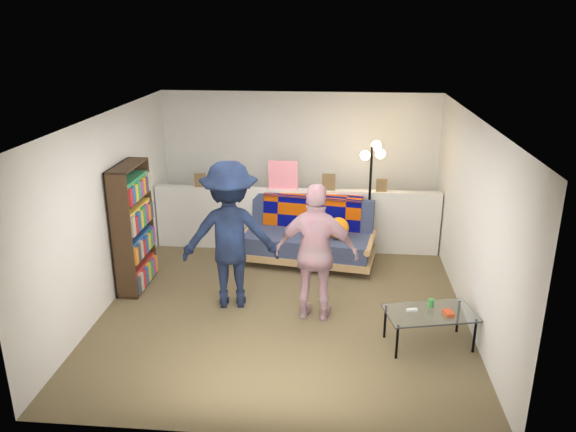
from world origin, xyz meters
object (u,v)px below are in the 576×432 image
object	(u,v)px
futon_sofa	(309,236)
person_right	(317,253)
floor_lamp	(372,176)
coffee_table	(431,314)
person_left	(230,235)
bookshelf	(133,231)

from	to	relation	value
futon_sofa	person_right	distance (m)	1.78
floor_lamp	person_right	distance (m)	2.18
futon_sofa	person_right	world-z (taller)	person_right
coffee_table	person_left	size ratio (longest dim) A/B	0.57
bookshelf	person_left	xyz separation A→B (m)	(1.40, -0.40, 0.14)
futon_sofa	bookshelf	world-z (taller)	bookshelf
futon_sofa	coffee_table	distance (m)	2.66
person_left	person_right	world-z (taller)	person_left
futon_sofa	bookshelf	size ratio (longest dim) A/B	1.22
bookshelf	coffee_table	size ratio (longest dim) A/B	1.59
futon_sofa	floor_lamp	bearing A→B (deg)	18.20
futon_sofa	person_left	xyz separation A→B (m)	(-0.92, -1.44, 0.55)
bookshelf	person_right	distance (m)	2.58
bookshelf	floor_lamp	bearing A→B (deg)	22.61
coffee_table	floor_lamp	distance (m)	2.73
floor_lamp	person_left	xyz separation A→B (m)	(-1.82, -1.74, -0.33)
person_left	person_right	distance (m)	1.13
futon_sofa	floor_lamp	size ratio (longest dim) A/B	1.17
futon_sofa	bookshelf	xyz separation A→B (m)	(-2.32, -1.05, 0.40)
futon_sofa	person_right	bearing A→B (deg)	-84.26
floor_lamp	bookshelf	bearing A→B (deg)	-157.39
coffee_table	person_right	bearing A→B (deg)	158.57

